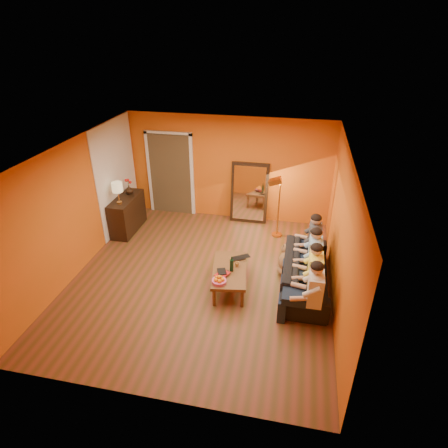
% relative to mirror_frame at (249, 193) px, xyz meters
% --- Properties ---
extents(room_shell, '(5.00, 5.50, 2.60)m').
position_rel_mirror_frame_xyz_m(room_shell, '(-0.55, -2.26, 0.54)').
color(room_shell, brown).
rests_on(room_shell, ground).
extents(white_accent, '(0.02, 1.90, 2.58)m').
position_rel_mirror_frame_xyz_m(white_accent, '(-3.04, -0.88, 0.54)').
color(white_accent, white).
rests_on(white_accent, wall_left).
extents(doorway_recess, '(1.06, 0.30, 2.10)m').
position_rel_mirror_frame_xyz_m(doorway_recess, '(-2.05, 0.20, 0.29)').
color(doorway_recess, '#3F2D19').
rests_on(doorway_recess, floor).
extents(door_jamb_left, '(0.08, 0.06, 2.20)m').
position_rel_mirror_frame_xyz_m(door_jamb_left, '(-2.62, 0.08, 0.29)').
color(door_jamb_left, white).
rests_on(door_jamb_left, wall_back).
extents(door_jamb_right, '(0.08, 0.06, 2.20)m').
position_rel_mirror_frame_xyz_m(door_jamb_right, '(-1.48, 0.08, 0.29)').
color(door_jamb_right, white).
rests_on(door_jamb_right, wall_back).
extents(door_header, '(1.22, 0.06, 0.08)m').
position_rel_mirror_frame_xyz_m(door_header, '(-2.05, 0.08, 1.36)').
color(door_header, white).
rests_on(door_header, wall_back).
extents(mirror_frame, '(0.92, 0.27, 1.51)m').
position_rel_mirror_frame_xyz_m(mirror_frame, '(0.00, 0.00, 0.00)').
color(mirror_frame, black).
rests_on(mirror_frame, floor).
extents(mirror_glass, '(0.78, 0.21, 1.35)m').
position_rel_mirror_frame_xyz_m(mirror_glass, '(0.00, -0.04, 0.00)').
color(mirror_glass, white).
rests_on(mirror_glass, mirror_frame).
extents(sideboard, '(0.44, 1.18, 0.85)m').
position_rel_mirror_frame_xyz_m(sideboard, '(-2.79, -1.08, -0.34)').
color(sideboard, black).
rests_on(sideboard, floor).
extents(table_lamp, '(0.24, 0.24, 0.51)m').
position_rel_mirror_frame_xyz_m(table_lamp, '(-2.79, -1.38, 0.34)').
color(table_lamp, beige).
rests_on(table_lamp, sideboard).
extents(sofa, '(2.15, 0.84, 0.63)m').
position_rel_mirror_frame_xyz_m(sofa, '(1.45, -2.45, -0.45)').
color(sofa, black).
rests_on(sofa, floor).
extents(coffee_table, '(0.80, 1.30, 0.42)m').
position_rel_mirror_frame_xyz_m(coffee_table, '(0.04, -2.79, -0.55)').
color(coffee_table, brown).
rests_on(coffee_table, floor).
extents(floor_lamp, '(0.30, 0.24, 1.44)m').
position_rel_mirror_frame_xyz_m(floor_lamp, '(0.77, -0.64, -0.04)').
color(floor_lamp, gold).
rests_on(floor_lamp, floor).
extents(dog, '(0.41, 0.56, 0.61)m').
position_rel_mirror_frame_xyz_m(dog, '(1.07, -2.10, -0.45)').
color(dog, olive).
rests_on(dog, floor).
extents(person_far_left, '(0.70, 0.44, 1.22)m').
position_rel_mirror_frame_xyz_m(person_far_left, '(1.58, -3.45, -0.15)').
color(person_far_left, beige).
rests_on(person_far_left, sofa).
extents(person_mid_left, '(0.70, 0.44, 1.22)m').
position_rel_mirror_frame_xyz_m(person_mid_left, '(1.58, -2.90, -0.15)').
color(person_mid_left, '#FDF054').
rests_on(person_mid_left, sofa).
extents(person_mid_right, '(0.70, 0.44, 1.22)m').
position_rel_mirror_frame_xyz_m(person_mid_right, '(1.58, -2.35, -0.15)').
color(person_mid_right, '#8EB8DC').
rests_on(person_mid_right, sofa).
extents(person_far_right, '(0.70, 0.44, 1.22)m').
position_rel_mirror_frame_xyz_m(person_far_right, '(1.58, -1.80, -0.15)').
color(person_far_right, '#37373C').
rests_on(person_far_right, sofa).
extents(fruit_bowl, '(0.26, 0.26, 0.16)m').
position_rel_mirror_frame_xyz_m(fruit_bowl, '(-0.06, -3.24, -0.26)').
color(fruit_bowl, '#D24A7F').
rests_on(fruit_bowl, coffee_table).
extents(wine_bottle, '(0.07, 0.07, 0.31)m').
position_rel_mirror_frame_xyz_m(wine_bottle, '(0.09, -2.84, -0.18)').
color(wine_bottle, black).
rests_on(wine_bottle, coffee_table).
extents(tumbler, '(0.10, 0.10, 0.09)m').
position_rel_mirror_frame_xyz_m(tumbler, '(0.16, -2.67, -0.30)').
color(tumbler, '#B27F3F').
rests_on(tumbler, coffee_table).
extents(laptop, '(0.44, 0.40, 0.03)m').
position_rel_mirror_frame_xyz_m(laptop, '(0.22, -2.44, -0.33)').
color(laptop, black).
rests_on(laptop, coffee_table).
extents(book_lower, '(0.20, 0.26, 0.02)m').
position_rel_mirror_frame_xyz_m(book_lower, '(-0.14, -2.99, -0.33)').
color(book_lower, black).
rests_on(book_lower, coffee_table).
extents(book_mid, '(0.29, 0.32, 0.02)m').
position_rel_mirror_frame_xyz_m(book_mid, '(-0.13, -2.98, -0.31)').
color(book_mid, red).
rests_on(book_mid, book_lower).
extents(book_upper, '(0.22, 0.25, 0.02)m').
position_rel_mirror_frame_xyz_m(book_upper, '(-0.14, -3.00, -0.29)').
color(book_upper, black).
rests_on(book_upper, book_mid).
extents(vase, '(0.20, 0.20, 0.21)m').
position_rel_mirror_frame_xyz_m(vase, '(-2.79, -0.83, 0.19)').
color(vase, black).
rests_on(vase, sideboard).
extents(flowers, '(0.17, 0.17, 0.39)m').
position_rel_mirror_frame_xyz_m(flowers, '(-2.79, -0.83, 0.41)').
color(flowers, red).
rests_on(flowers, vase).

